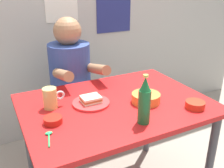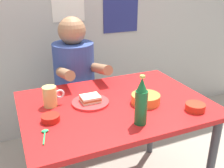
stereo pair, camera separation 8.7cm
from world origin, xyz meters
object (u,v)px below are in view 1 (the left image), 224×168
(plate_orange, at_px, (91,103))
(person_seated, at_px, (70,70))
(dining_table, at_px, (116,116))
(stool, at_px, (73,116))
(beer_mug, at_px, (51,98))
(beer_bottle, at_px, (144,102))
(sandwich, at_px, (91,99))
(sauce_bowl_chili, at_px, (195,104))

(plate_orange, bearing_deg, person_seated, 83.67)
(dining_table, xyz_separation_m, stool, (-0.08, 0.63, -0.30))
(beer_mug, distance_m, beer_bottle, 0.54)
(sandwich, relative_size, sauce_bowl_chili, 1.00)
(person_seated, bearing_deg, beer_mug, -119.04)
(beer_mug, relative_size, beer_bottle, 0.48)
(beer_bottle, bearing_deg, beer_mug, 135.40)
(plate_orange, height_order, sandwich, sandwich)
(person_seated, relative_size, sandwich, 6.54)
(person_seated, distance_m, sandwich, 0.58)
(sauce_bowl_chili, bearing_deg, dining_table, 144.20)
(sandwich, xyz_separation_m, beer_bottle, (0.16, -0.31, 0.09))
(dining_table, height_order, beer_mug, beer_mug)
(beer_bottle, bearing_deg, stool, 96.21)
(beer_mug, xyz_separation_m, sauce_bowl_chili, (0.73, -0.38, -0.04))
(stool, bearing_deg, beer_bottle, -83.79)
(stool, relative_size, beer_mug, 3.57)
(dining_table, distance_m, person_seated, 0.63)
(beer_mug, bearing_deg, sandwich, -15.84)
(stool, height_order, plate_orange, plate_orange)
(dining_table, relative_size, stool, 2.44)
(dining_table, height_order, plate_orange, plate_orange)
(sandwich, bearing_deg, sauce_bowl_chili, -31.46)
(stool, bearing_deg, dining_table, -83.00)
(dining_table, height_order, stool, dining_table)
(beer_mug, bearing_deg, dining_table, -16.66)
(plate_orange, relative_size, beer_mug, 1.75)
(dining_table, xyz_separation_m, sandwich, (-0.14, 0.05, 0.13))
(stool, distance_m, sauce_bowl_chili, 1.09)
(dining_table, distance_m, sauce_bowl_chili, 0.47)
(stool, relative_size, person_seated, 0.63)
(person_seated, height_order, beer_bottle, person_seated)
(stool, height_order, sauce_bowl_chili, sauce_bowl_chili)
(plate_orange, bearing_deg, dining_table, -17.92)
(sauce_bowl_chili, bearing_deg, sandwich, 148.54)
(stool, distance_m, sandwich, 0.72)
(beer_mug, bearing_deg, stool, 61.49)
(beer_mug, bearing_deg, person_seated, 60.96)
(sandwich, bearing_deg, person_seated, 83.67)
(plate_orange, distance_m, beer_bottle, 0.37)
(beer_bottle, relative_size, sauce_bowl_chili, 2.38)
(beer_bottle, xyz_separation_m, sauce_bowl_chili, (0.35, 0.00, -0.10))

